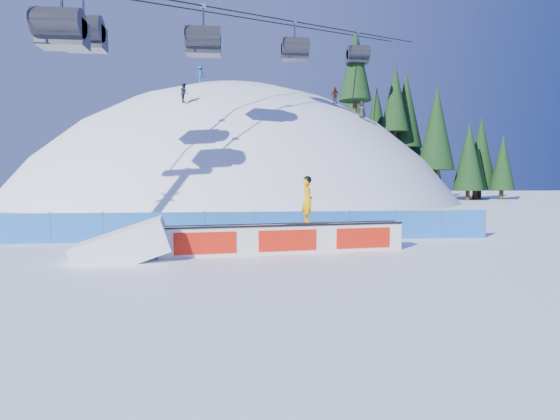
{
  "coord_description": "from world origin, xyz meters",
  "views": [
    {
      "loc": [
        0.39,
        -13.33,
        2.51
      ],
      "look_at": [
        1.94,
        3.04,
        1.37
      ],
      "focal_mm": 28.0,
      "sensor_mm": 36.0,
      "label": 1
    }
  ],
  "objects": [
    {
      "name": "snow_ramp",
      "position": [
        -3.22,
        0.67,
        0.0
      ],
      "size": [
        3.17,
        2.22,
        1.84
      ],
      "primitive_type": null,
      "rotation": [
        0.0,
        -0.31,
        0.14
      ],
      "color": "white",
      "rests_on": "ground"
    },
    {
      "name": "chairlift",
      "position": [
        4.74,
        27.49,
        16.89
      ],
      "size": [
        40.8,
        41.7,
        22.0
      ],
      "color": "gray",
      "rests_on": "ground"
    },
    {
      "name": "ground",
      "position": [
        0.0,
        0.0,
        0.0
      ],
      "size": [
        160.0,
        160.0,
        0.0
      ],
      "primitive_type": "plane",
      "color": "white",
      "rests_on": "ground"
    },
    {
      "name": "treeline",
      "position": [
        23.49,
        39.77,
        9.35
      ],
      "size": [
        23.41,
        12.13,
        20.95
      ],
      "color": "#352415",
      "rests_on": "ground"
    },
    {
      "name": "snowboarder",
      "position": [
        2.74,
        1.48,
        1.81
      ],
      "size": [
        1.59,
        0.59,
        1.63
      ],
      "rotation": [
        0.0,
        0.0,
        1.69
      ],
      "color": "black",
      "rests_on": "rail_box"
    },
    {
      "name": "safety_fence",
      "position": [
        0.0,
        4.5,
        0.6
      ],
      "size": [
        22.05,
        0.05,
        1.3
      ],
      "color": "blue",
      "rests_on": "ground"
    },
    {
      "name": "rail_box",
      "position": [
        1.98,
        1.38,
        0.5
      ],
      "size": [
        8.41,
        1.72,
        1.01
      ],
      "rotation": [
        0.0,
        0.0,
        0.14
      ],
      "color": "silver",
      "rests_on": "ground"
    },
    {
      "name": "snow_hill",
      "position": [
        0.0,
        42.0,
        -18.0
      ],
      "size": [
        64.0,
        64.0,
        64.0
      ],
      "color": "white",
      "rests_on": "ground"
    },
    {
      "name": "distant_skiers",
      "position": [
        2.49,
        29.9,
        11.18
      ],
      "size": [
        17.7,
        8.32,
        5.58
      ],
      "color": "black",
      "rests_on": "ground"
    }
  ]
}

